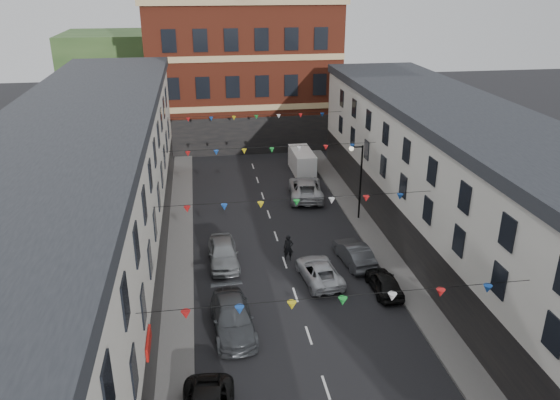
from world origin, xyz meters
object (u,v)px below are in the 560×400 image
street_lamp (358,172)px  pedestrian (288,248)px  car_left_d (233,318)px  car_left_e (223,253)px  car_right_f (306,188)px  car_right_d (384,283)px  moving_car (319,271)px  white_van (302,162)px  car_right_e (354,253)px

street_lamp → pedestrian: size_ratio=3.34×
car_left_d → car_left_e: size_ratio=1.12×
car_left_d → car_right_f: (7.53, 18.05, 0.05)m
street_lamp → car_left_e: street_lamp is taller
street_lamp → car_right_d: size_ratio=1.61×
car_right_d → moving_car: same height
car_left_d → car_left_e: 7.41m
car_left_d → white_van: size_ratio=1.08×
car_left_e → moving_car: size_ratio=1.03×
moving_car → pedestrian: (-1.46, 2.88, 0.26)m
car_right_d → white_van: white_van is taller
car_left_d → pedestrian: size_ratio=2.93×
car_right_e → car_right_f: (-0.91, 11.83, 0.11)m
car_right_f → moving_car: 13.79m
car_left_e → moving_car: 6.52m
car_left_d → pedestrian: bearing=56.3°
pedestrian → car_right_e: bearing=-5.9°
car_left_d → moving_car: 7.19m
car_left_d → moving_car: size_ratio=1.15×
car_left_e → pedestrian: size_ratio=2.62×
car_right_d → moving_car: bearing=-29.1°
car_left_e → car_right_d: bearing=-29.2°
street_lamp → car_left_e: bearing=-152.5°
car_left_d → car_left_e: car_left_e is taller
moving_car → car_right_e: bearing=-152.3°
car_left_e → car_left_d: bearing=-90.6°
car_left_e → white_van: bearing=62.2°
car_right_f → pedestrian: bearing=80.0°
car_right_e → moving_car: (-2.74, -1.83, -0.08)m
car_right_e → car_right_f: 11.87m
car_right_f → car_left_e: bearing=61.4°
car_right_e → pedestrian: bearing=-21.1°
car_left_d → white_van: white_van is taller
car_right_f → car_right_e: bearing=101.4°
white_van → car_right_d: bearing=-88.4°
car_right_d → white_van: bearing=-88.5°
car_right_d → moving_car: size_ratio=0.82×
car_left_d → car_right_d: 9.57m
moving_car → pedestrian: bearing=-69.1°
car_left_e → moving_car: car_left_e is taller
car_right_e → white_van: (0.00, 18.24, 0.36)m
car_right_f → pedestrian: size_ratio=3.27×
street_lamp → moving_car: bearing=-119.3°
car_left_e → moving_car: bearing=-28.9°
car_left_e → moving_car: (5.78, -3.03, -0.17)m
white_van → pedestrian: (-4.21, -17.19, -0.18)m
car_left_d → car_right_e: size_ratio=1.22×
car_left_d → street_lamp: bearing=47.4°
white_van → pedestrian: size_ratio=2.71×
car_right_e → pedestrian: 4.34m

